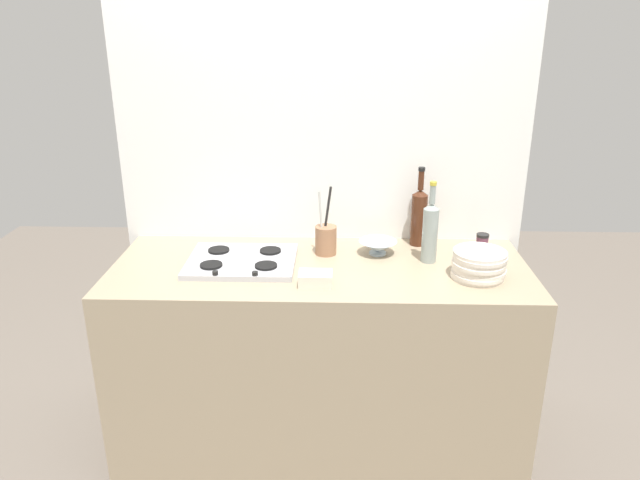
{
  "coord_description": "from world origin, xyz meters",
  "views": [
    {
      "loc": [
        0.07,
        -2.38,
        1.92
      ],
      "look_at": [
        0.0,
        0.0,
        1.02
      ],
      "focal_mm": 33.65,
      "sensor_mm": 36.0,
      "label": 1
    }
  ],
  "objects": [
    {
      "name": "ground_plane",
      "position": [
        0.0,
        0.0,
        0.0
      ],
      "size": [
        6.0,
        6.0,
        0.0
      ],
      "primitive_type": "plane",
      "color": "#6B6056",
      "rests_on": "ground"
    },
    {
      "name": "counter_block",
      "position": [
        0.0,
        0.0,
        0.45
      ],
      "size": [
        1.8,
        0.7,
        0.9
      ],
      "primitive_type": "cube",
      "color": "tan",
      "rests_on": "ground"
    },
    {
      "name": "backsplash_panel",
      "position": [
        0.0,
        0.38,
        1.06
      ],
      "size": [
        1.9,
        0.06,
        2.11
      ],
      "primitive_type": "cube",
      "color": "white",
      "rests_on": "ground"
    },
    {
      "name": "stovetop_hob",
      "position": [
        -0.34,
        0.01,
        0.91
      ],
      "size": [
        0.46,
        0.38,
        0.04
      ],
      "color": "#B2B2B7",
      "rests_on": "counter_block"
    },
    {
      "name": "plate_stack",
      "position": [
        0.66,
        -0.1,
        0.96
      ],
      "size": [
        0.22,
        0.22,
        0.12
      ],
      "color": "silver",
      "rests_on": "counter_block"
    },
    {
      "name": "wine_bottle_leftmost",
      "position": [
        0.45,
        0.27,
        1.04
      ],
      "size": [
        0.07,
        0.07,
        0.37
      ],
      "color": "#472314",
      "rests_on": "counter_block"
    },
    {
      "name": "wine_bottle_mid_left",
      "position": [
        0.47,
        0.07,
        1.04
      ],
      "size": [
        0.07,
        0.07,
        0.36
      ],
      "color": "gray",
      "rests_on": "counter_block"
    },
    {
      "name": "mixing_bowl",
      "position": [
        0.26,
        0.15,
        0.94
      ],
      "size": [
        0.17,
        0.17,
        0.06
      ],
      "color": "silver",
      "rests_on": "counter_block"
    },
    {
      "name": "butter_dish",
      "position": [
        -0.01,
        -0.19,
        0.93
      ],
      "size": [
        0.13,
        0.1,
        0.05
      ],
      "primitive_type": "cube",
      "rotation": [
        0.0,
        0.0,
        0.0
      ],
      "color": "silver",
      "rests_on": "counter_block"
    },
    {
      "name": "utensil_crock",
      "position": [
        0.02,
        0.14,
        0.97
      ],
      "size": [
        0.1,
        0.1,
        0.32
      ],
      "color": "#996B4C",
      "rests_on": "counter_block"
    },
    {
      "name": "condiment_jar_front",
      "position": [
        0.74,
        0.22,
        0.94
      ],
      "size": [
        0.06,
        0.06,
        0.08
      ],
      "color": "#66384C",
      "rests_on": "counter_block"
    }
  ]
}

